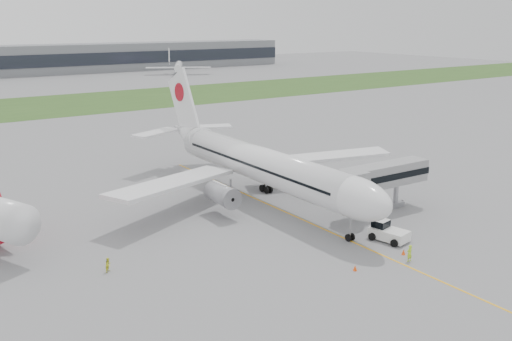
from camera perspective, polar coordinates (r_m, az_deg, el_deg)
ground at (r=80.82m, az=2.03°, el=-3.76°), size 600.00×600.00×0.00m
apron_markings at (r=77.08m, az=4.24°, el=-4.73°), size 70.00×70.00×0.04m
grass_strip at (r=188.98m, az=-20.19°, el=6.10°), size 600.00×50.00×0.02m
airliner at (r=83.04m, az=0.07°, el=0.83°), size 48.13×53.95×17.88m
pushback_tug at (r=70.91m, az=12.96°, el=-5.95°), size 3.83×4.95×2.31m
jet_bridge at (r=79.11m, az=12.33°, el=-0.61°), size 15.10×4.31×6.97m
safety_cone_left at (r=62.15m, az=9.88°, el=-9.58°), size 0.45×0.45×0.62m
safety_cone_right at (r=67.25m, az=14.54°, el=-7.91°), size 0.45×0.45×0.62m
ground_crew_near at (r=65.42m, az=15.10°, el=-7.99°), size 0.70×0.46×1.92m
ground_crew_far at (r=62.80m, az=-14.54°, el=-9.11°), size 0.97×0.95×1.57m
distant_aircraft_right at (r=282.53m, az=-7.74°, el=9.48°), size 40.33×38.85×11.87m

